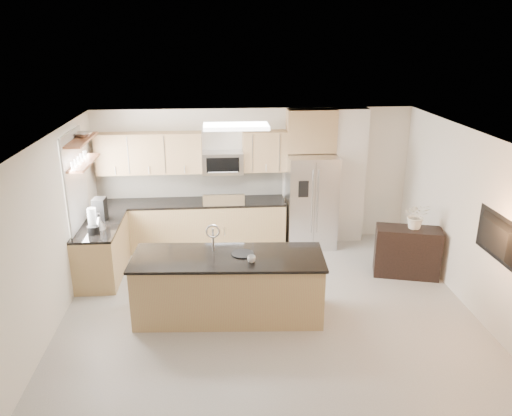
{
  "coord_description": "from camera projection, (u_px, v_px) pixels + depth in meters",
  "views": [
    {
      "loc": [
        -0.7,
        -6.02,
        3.91
      ],
      "look_at": [
        -0.12,
        1.3,
        1.33
      ],
      "focal_mm": 35.0,
      "sensor_mm": 36.0,
      "label": 1
    }
  ],
  "objects": [
    {
      "name": "shelf_upper",
      "position": [
        80.0,
        140.0,
        7.86
      ],
      "size": [
        0.3,
        1.2,
        0.04
      ],
      "primitive_type": "cube",
      "color": "brown",
      "rests_on": "wall_left"
    },
    {
      "name": "bowl",
      "position": [
        82.0,
        134.0,
        7.98
      ],
      "size": [
        0.49,
        0.49,
        0.09
      ],
      "primitive_type": "imported",
      "rotation": [
        0.0,
        0.0,
        -0.36
      ],
      "color": "silver",
      "rests_on": "shelf_upper"
    },
    {
      "name": "microwave",
      "position": [
        223.0,
        163.0,
        9.29
      ],
      "size": [
        0.76,
        0.4,
        0.4
      ],
      "color": "silver",
      "rests_on": "upper_cabinets"
    },
    {
      "name": "cup",
      "position": [
        251.0,
        259.0,
        6.83
      ],
      "size": [
        0.13,
        0.13,
        0.09
      ],
      "primitive_type": "imported",
      "rotation": [
        0.0,
        0.0,
        0.08
      ],
      "color": "silver",
      "rests_on": "island"
    },
    {
      "name": "ceiling_fixture",
      "position": [
        236.0,
        126.0,
        7.63
      ],
      "size": [
        1.0,
        0.5,
        0.06
      ],
      "primitive_type": "cube",
      "color": "white",
      "rests_on": "ceiling"
    },
    {
      "name": "kettle",
      "position": [
        99.0,
        222.0,
        8.02
      ],
      "size": [
        0.2,
        0.2,
        0.25
      ],
      "color": "silver",
      "rests_on": "left_counter"
    },
    {
      "name": "credenza",
      "position": [
        407.0,
        252.0,
        8.4
      ],
      "size": [
        1.14,
        0.71,
        0.85
      ],
      "primitive_type": "cube",
      "rotation": [
        0.0,
        0.0,
        -0.26
      ],
      "color": "black",
      "rests_on": "floor"
    },
    {
      "name": "left_counter",
      "position": [
        102.0,
        250.0,
        8.39
      ],
      "size": [
        0.66,
        1.5,
        0.92
      ],
      "color": "tan",
      "rests_on": "floor"
    },
    {
      "name": "upper_cabinets",
      "position": [
        184.0,
        153.0,
        9.21
      ],
      "size": [
        3.5,
        0.33,
        0.75
      ],
      "color": "tan",
      "rests_on": "wall_back"
    },
    {
      "name": "partition_column",
      "position": [
        348.0,
        176.0,
        9.63
      ],
      "size": [
        0.6,
        0.3,
        2.6
      ],
      "primitive_type": "cube",
      "color": "silver",
      "rests_on": "floor"
    },
    {
      "name": "ceiling",
      "position": [
        274.0,
        146.0,
        6.15
      ],
      "size": [
        6.0,
        6.5,
        0.02
      ],
      "primitive_type": "cube",
      "color": "silver",
      "rests_on": "wall_back"
    },
    {
      "name": "window",
      "position": [
        75.0,
        183.0,
        7.98
      ],
      "size": [
        0.04,
        1.15,
        1.65
      ],
      "color": "white",
      "rests_on": "wall_left"
    },
    {
      "name": "shelf_lower",
      "position": [
        83.0,
        163.0,
        7.98
      ],
      "size": [
        0.3,
        1.2,
        0.04
      ],
      "primitive_type": "cube",
      "color": "brown",
      "rests_on": "wall_left"
    },
    {
      "name": "range",
      "position": [
        224.0,
        223.0,
        9.55
      ],
      "size": [
        0.76,
        0.64,
        1.14
      ],
      "color": "black",
      "rests_on": "floor"
    },
    {
      "name": "wall_left",
      "position": [
        39.0,
        250.0,
        6.35
      ],
      "size": [
        0.02,
        6.5,
        2.6
      ],
      "primitive_type": "cube",
      "color": "silver",
      "rests_on": "floor"
    },
    {
      "name": "wall_back",
      "position": [
        254.0,
        176.0,
        9.63
      ],
      "size": [
        6.0,
        0.02,
        2.6
      ],
      "primitive_type": "cube",
      "color": "silver",
      "rests_on": "floor"
    },
    {
      "name": "floor",
      "position": [
        272.0,
        327.0,
        7.01
      ],
      "size": [
        6.5,
        6.5,
        0.0
      ],
      "primitive_type": "plane",
      "color": "#AFADA6",
      "rests_on": "ground"
    },
    {
      "name": "flower_vase",
      "position": [
        417.0,
        209.0,
        8.16
      ],
      "size": [
        0.7,
        0.64,
        0.67
      ],
      "primitive_type": "imported",
      "rotation": [
        0.0,
        0.0,
        -0.21
      ],
      "color": "white",
      "rests_on": "credenza"
    },
    {
      "name": "wall_right",
      "position": [
        491.0,
        236.0,
        6.8
      ],
      "size": [
        0.02,
        6.5,
        2.6
      ],
      "primitive_type": "cube",
      "color": "silver",
      "rests_on": "floor"
    },
    {
      "name": "island",
      "position": [
        229.0,
        286.0,
        7.18
      ],
      "size": [
        2.77,
        1.15,
        1.36
      ],
      "rotation": [
        0.0,
        0.0,
        -0.06
      ],
      "color": "tan",
      "rests_on": "floor"
    },
    {
      "name": "television",
      "position": [
        493.0,
        238.0,
        6.59
      ],
      "size": [
        0.14,
        1.08,
        0.62
      ],
      "primitive_type": "imported",
      "rotation": [
        0.0,
        0.0,
        1.57
      ],
      "color": "black",
      "rests_on": "wall_right"
    },
    {
      "name": "refrigerator",
      "position": [
        311.0,
        201.0,
        9.5
      ],
      "size": [
        0.92,
        0.78,
        1.78
      ],
      "color": "silver",
      "rests_on": "floor"
    },
    {
      "name": "back_counter",
      "position": [
        191.0,
        224.0,
        9.52
      ],
      "size": [
        3.55,
        0.66,
        1.44
      ],
      "color": "tan",
      "rests_on": "floor"
    },
    {
      "name": "blender",
      "position": [
        93.0,
        223.0,
        7.81
      ],
      "size": [
        0.18,
        0.18,
        0.42
      ],
      "color": "black",
      "rests_on": "left_counter"
    },
    {
      "name": "coffee_maker",
      "position": [
        100.0,
        210.0,
        8.4
      ],
      "size": [
        0.22,
        0.26,
        0.38
      ],
      "color": "black",
      "rests_on": "left_counter"
    },
    {
      "name": "platter",
      "position": [
        243.0,
        254.0,
        7.09
      ],
      "size": [
        0.33,
        0.33,
        0.02
      ],
      "primitive_type": "cylinder",
      "rotation": [
        0.0,
        0.0,
        0.01
      ],
      "color": "black",
      "rests_on": "island"
    }
  ]
}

